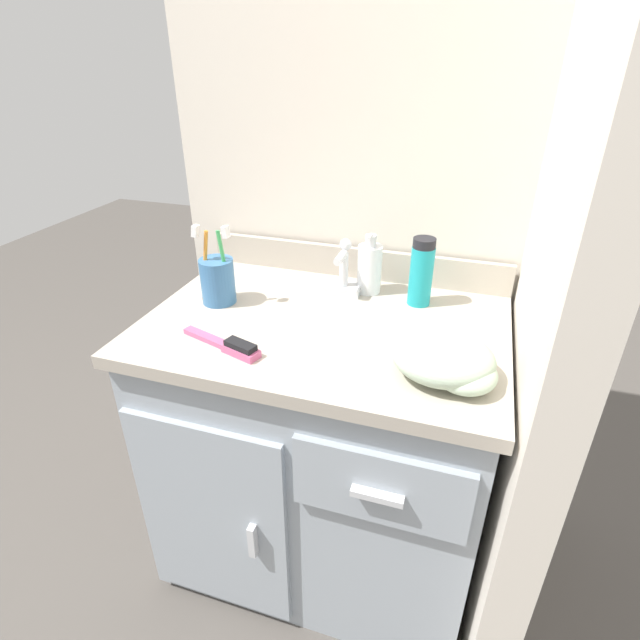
% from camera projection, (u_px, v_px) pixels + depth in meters
% --- Properties ---
extents(ground_plane, '(6.00, 6.00, 0.00)m').
position_uv_depth(ground_plane, '(323.00, 540.00, 1.47)').
color(ground_plane, '#4C4742').
extents(wall_back, '(0.98, 0.08, 2.20)m').
position_uv_depth(wall_back, '(365.00, 131.00, 1.22)').
color(wall_back, beige).
rests_on(wall_back, ground_plane).
extents(wall_right, '(0.08, 0.64, 2.20)m').
position_uv_depth(wall_right, '(585.00, 171.00, 0.82)').
color(wall_right, beige).
rests_on(wall_right, ground_plane).
extents(vanity, '(0.80, 0.57, 0.74)m').
position_uv_depth(vanity, '(322.00, 442.00, 1.29)').
color(vanity, '#9EA8B2').
rests_on(vanity, ground_plane).
extents(backsplash, '(0.80, 0.02, 0.08)m').
position_uv_depth(backsplash, '(354.00, 262.00, 1.32)').
color(backsplash, '#B2A899').
rests_on(backsplash, vanity).
extents(sink_faucet, '(0.09, 0.09, 0.14)m').
position_uv_depth(sink_faucet, '(343.00, 275.00, 1.23)').
color(sink_faucet, silver).
rests_on(sink_faucet, vanity).
extents(toothbrush_cup, '(0.09, 0.08, 0.19)m').
position_uv_depth(toothbrush_cup, '(218.00, 280.00, 1.18)').
color(toothbrush_cup, teal).
rests_on(toothbrush_cup, vanity).
extents(soap_dispenser, '(0.06, 0.06, 0.15)m').
position_uv_depth(soap_dispenser, '(369.00, 268.00, 1.23)').
color(soap_dispenser, white).
rests_on(soap_dispenser, vanity).
extents(shaving_cream_can, '(0.05, 0.05, 0.16)m').
position_uv_depth(shaving_cream_can, '(421.00, 272.00, 1.16)').
color(shaving_cream_can, teal).
rests_on(shaving_cream_can, vanity).
extents(hairbrush, '(0.20, 0.09, 0.03)m').
position_uv_depth(hairbrush, '(230.00, 345.00, 1.01)').
color(hairbrush, '#C1517F').
rests_on(hairbrush, vanity).
extents(hand_towel, '(0.19, 0.17, 0.08)m').
position_uv_depth(hand_towel, '(448.00, 361.00, 0.92)').
color(hand_towel, '#A8BCA3').
rests_on(hand_towel, vanity).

